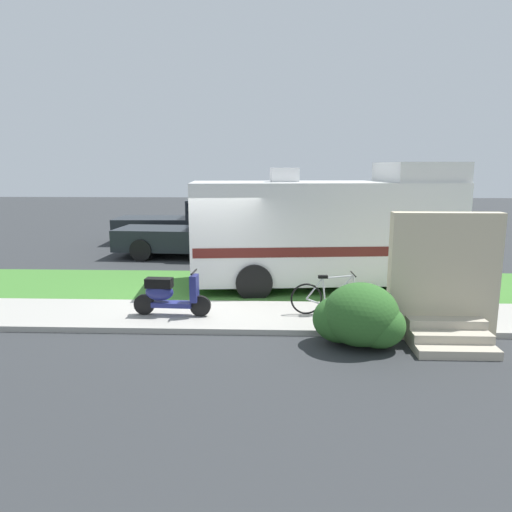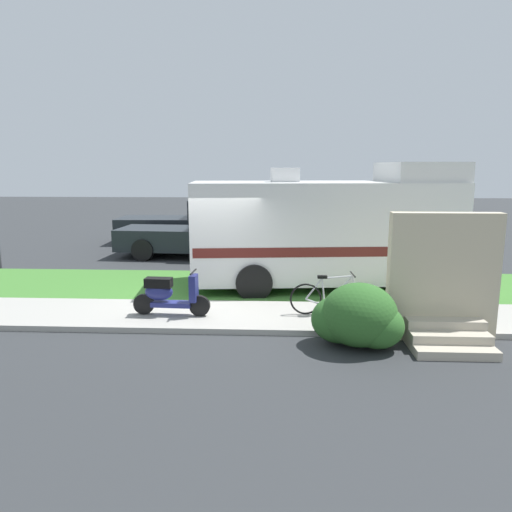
% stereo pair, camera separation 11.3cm
% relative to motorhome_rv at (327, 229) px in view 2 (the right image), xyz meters
% --- Properties ---
extents(ground_plane, '(80.00, 80.00, 0.00)m').
position_rel_motorhome_rv_xyz_m(ground_plane, '(-2.95, -1.63, -1.58)').
color(ground_plane, '#2D3033').
extents(sidewalk, '(24.00, 2.00, 0.12)m').
position_rel_motorhome_rv_xyz_m(sidewalk, '(-2.95, -2.83, -1.52)').
color(sidewalk, '#9E9B93').
rests_on(sidewalk, ground).
extents(grass_strip, '(24.00, 3.40, 0.08)m').
position_rel_motorhome_rv_xyz_m(grass_strip, '(-2.95, -0.13, -1.54)').
color(grass_strip, '#3D752D').
rests_on(grass_strip, ground).
extents(motorhome_rv, '(7.04, 3.05, 3.33)m').
position_rel_motorhome_rv_xyz_m(motorhome_rv, '(0.00, 0.00, 0.00)').
color(motorhome_rv, silver).
rests_on(motorhome_rv, ground).
extents(scooter, '(1.65, 0.50, 0.97)m').
position_rel_motorhome_rv_xyz_m(scooter, '(-3.59, -2.98, -1.01)').
color(scooter, black).
rests_on(scooter, ground).
extents(bicycle, '(1.74, 0.52, 0.89)m').
position_rel_motorhome_rv_xyz_m(bicycle, '(-0.16, -2.78, -1.08)').
color(bicycle, black).
rests_on(bicycle, ground).
extents(pickup_truck_near, '(5.32, 2.34, 1.82)m').
position_rel_motorhome_rv_xyz_m(pickup_truck_near, '(-3.86, 4.26, -0.62)').
color(pickup_truck_near, '#1E2328').
rests_on(pickup_truck_near, ground).
extents(pickup_truck_far, '(5.67, 2.36, 1.85)m').
position_rel_motorhome_rv_xyz_m(pickup_truck_far, '(-4.72, 7.57, -0.60)').
color(pickup_truck_far, '#1E2328').
rests_on(pickup_truck_far, ground).
extents(porch_steps, '(2.00, 1.26, 2.40)m').
position_rel_motorhome_rv_xyz_m(porch_steps, '(1.78, -3.92, -0.62)').
color(porch_steps, '#B2A893').
rests_on(porch_steps, ground).
extents(bush_by_porch, '(1.63, 1.22, 1.15)m').
position_rel_motorhome_rv_xyz_m(bush_by_porch, '(0.15, -4.32, -1.04)').
color(bush_by_porch, '#2D6026').
rests_on(bush_by_porch, ground).
extents(bottle_green, '(0.08, 0.08, 0.30)m').
position_rel_motorhome_rv_xyz_m(bottle_green, '(2.25, -2.77, -1.34)').
color(bottle_green, '#19722D').
rests_on(bottle_green, ground).
extents(bottle_spare, '(0.07, 0.07, 0.26)m').
position_rel_motorhome_rv_xyz_m(bottle_spare, '(1.25, -3.13, -1.36)').
color(bottle_spare, '#B2B2B7').
rests_on(bottle_spare, ground).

